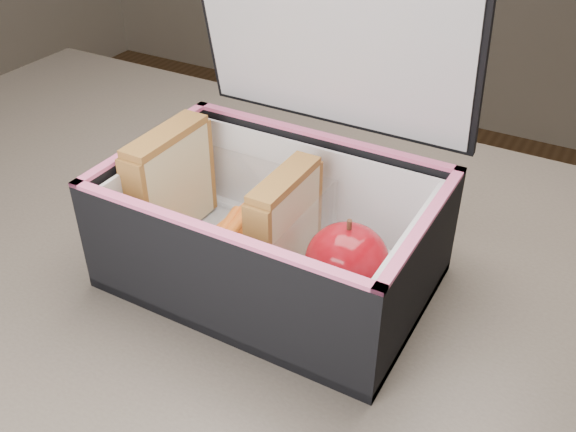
# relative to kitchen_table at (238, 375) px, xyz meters

# --- Properties ---
(kitchen_table) EXTENTS (1.20, 0.80, 0.75)m
(kitchen_table) POSITION_rel_kitchen_table_xyz_m (0.00, 0.00, 0.00)
(kitchen_table) COLOR brown
(kitchen_table) RESTS_ON ground
(lunch_bag) EXTENTS (0.27, 0.22, 0.28)m
(lunch_bag) POSITION_rel_kitchen_table_xyz_m (0.01, 0.05, 0.15)
(lunch_bag) COLOR black
(lunch_bag) RESTS_ON kitchen_table
(plastic_tub) EXTENTS (0.17, 0.12, 0.07)m
(plastic_tub) POSITION_rel_kitchen_table_xyz_m (-0.04, 0.05, 0.14)
(plastic_tub) COLOR white
(plastic_tub) RESTS_ON lunch_bag
(sandwich_left) EXTENTS (0.03, 0.09, 0.10)m
(sandwich_left) POSITION_rel_kitchen_table_xyz_m (-0.10, 0.05, 0.16)
(sandwich_left) COLOR tan
(sandwich_left) RESTS_ON plastic_tub
(sandwich_right) EXTENTS (0.02, 0.09, 0.10)m
(sandwich_right) POSITION_rel_kitchen_table_xyz_m (0.02, 0.05, 0.15)
(sandwich_right) COLOR tan
(sandwich_right) RESTS_ON plastic_tub
(carrot_sticks) EXTENTS (0.04, 0.15, 0.03)m
(carrot_sticks) POSITION_rel_kitchen_table_xyz_m (-0.04, 0.04, 0.12)
(carrot_sticks) COLOR #E7531E
(carrot_sticks) RESTS_ON plastic_tub
(paper_napkin) EXTENTS (0.09, 0.09, 0.01)m
(paper_napkin) POSITION_rel_kitchen_table_xyz_m (0.09, 0.04, 0.11)
(paper_napkin) COLOR white
(paper_napkin) RESTS_ON lunch_bag
(red_apple) EXTENTS (0.09, 0.09, 0.07)m
(red_apple) POSITION_rel_kitchen_table_xyz_m (0.09, 0.04, 0.14)
(red_apple) COLOR #8F0008
(red_apple) RESTS_ON paper_napkin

